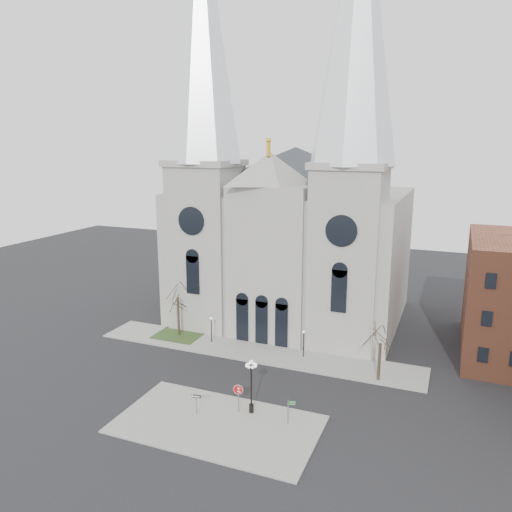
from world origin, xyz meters
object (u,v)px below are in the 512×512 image
at_px(street_name_sign, 289,410).
at_px(globe_lamp, 251,380).
at_px(one_way_sign, 196,400).
at_px(stop_sign, 238,393).

bearing_deg(street_name_sign, globe_lamp, 153.33).
bearing_deg(one_way_sign, street_name_sign, -2.13).
bearing_deg(globe_lamp, one_way_sign, -154.70).
relative_size(globe_lamp, one_way_sign, 2.59).
bearing_deg(globe_lamp, street_name_sign, -8.32).
relative_size(one_way_sign, street_name_sign, 0.87).
bearing_deg(stop_sign, one_way_sign, -137.56).
height_order(one_way_sign, street_name_sign, street_name_sign).
bearing_deg(one_way_sign, stop_sign, 15.17).
relative_size(stop_sign, one_way_sign, 1.35).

